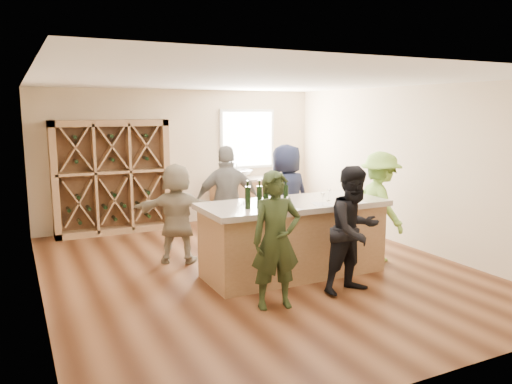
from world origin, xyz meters
name	(u,v)px	position (x,y,z in m)	size (l,w,h in m)	color
floor	(256,272)	(0.00, 0.00, -0.05)	(6.00, 7.00, 0.10)	#55301B
ceiling	(256,77)	(0.00, 0.00, 2.85)	(6.00, 7.00, 0.10)	white
wall_back	(181,157)	(0.00, 3.55, 1.40)	(6.00, 0.10, 2.80)	beige
wall_front	(441,229)	(0.00, -3.55, 1.40)	(6.00, 0.10, 2.80)	beige
wall_left	(30,193)	(-3.05, 0.00, 1.40)	(0.10, 7.00, 2.80)	beige
wall_right	(412,167)	(3.05, 0.00, 1.40)	(0.10, 7.00, 2.80)	beige
window_frame	(247,139)	(1.50, 3.47, 1.75)	(1.30, 0.06, 1.30)	white
window_pane	(248,139)	(1.50, 3.44, 1.75)	(1.18, 0.01, 1.18)	white
wine_rack	(112,177)	(-1.50, 3.27, 1.10)	(2.20, 0.45, 2.20)	#926B45
back_counter_base	(249,200)	(1.40, 3.20, 0.43)	(1.60, 0.58, 0.86)	#926B45
back_counter_top	(249,179)	(1.40, 3.20, 0.89)	(1.70, 0.62, 0.06)	#A79989
sink	(240,174)	(1.20, 3.20, 1.01)	(0.54, 0.54, 0.19)	silver
faucet	(237,171)	(1.20, 3.38, 1.07)	(0.02, 0.02, 0.30)	silver
tasting_counter_base	(293,241)	(0.40, -0.43, 0.50)	(2.60, 1.00, 1.00)	#926B45
tasting_counter_top	(294,204)	(0.40, -0.43, 1.04)	(2.72, 1.12, 0.08)	#A79989
wine_bottle_a	(248,198)	(-0.42, -0.60, 1.23)	(0.07, 0.07, 0.30)	black
wine_bottle_b	(259,197)	(-0.27, -0.64, 1.23)	(0.07, 0.07, 0.30)	black
wine_bottle_c	(266,195)	(-0.14, -0.58, 1.24)	(0.08, 0.08, 0.33)	black
wine_bottle_d	(278,196)	(0.04, -0.63, 1.22)	(0.07, 0.07, 0.28)	black
wine_bottle_e	(286,195)	(0.15, -0.63, 1.22)	(0.07, 0.07, 0.29)	black
wine_glass_a	(288,203)	(0.04, -0.88, 1.16)	(0.06, 0.06, 0.16)	white
wine_glass_b	(323,199)	(0.61, -0.86, 1.17)	(0.06, 0.06, 0.17)	white
wine_glass_c	(352,196)	(1.11, -0.86, 1.18)	(0.07, 0.07, 0.19)	white
wine_glass_d	(329,195)	(0.89, -0.59, 1.16)	(0.06, 0.06, 0.16)	white
wine_glass_e	(360,193)	(1.40, -0.66, 1.16)	(0.06, 0.06, 0.17)	white
tasting_menu_a	(289,209)	(0.07, -0.87, 1.08)	(0.24, 0.32, 0.00)	white
tasting_menu_b	(322,204)	(0.65, -0.79, 1.08)	(0.24, 0.32, 0.00)	white
tasting_menu_c	(356,202)	(1.19, -0.85, 1.08)	(0.20, 0.27, 0.00)	white
person_near_left	(276,240)	(-0.43, -1.43, 0.84)	(0.61, 0.45, 1.68)	#263319
person_near_right	(354,230)	(0.72, -1.43, 0.84)	(0.82, 0.45, 1.69)	black
person_server	(380,206)	(1.99, -0.43, 0.87)	(1.13, 0.52, 1.74)	#8CC64C
person_far_mid	(228,203)	(-0.15, 0.71, 0.92)	(1.08, 0.55, 1.84)	slate
person_far_right	(286,197)	(0.97, 0.78, 0.91)	(0.89, 0.58, 1.82)	#191E38
person_far_left	(177,213)	(-0.95, 0.86, 0.79)	(1.47, 0.53, 1.58)	gray
wine_glass_f	(284,194)	(0.35, -0.23, 1.17)	(0.07, 0.07, 0.18)	white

